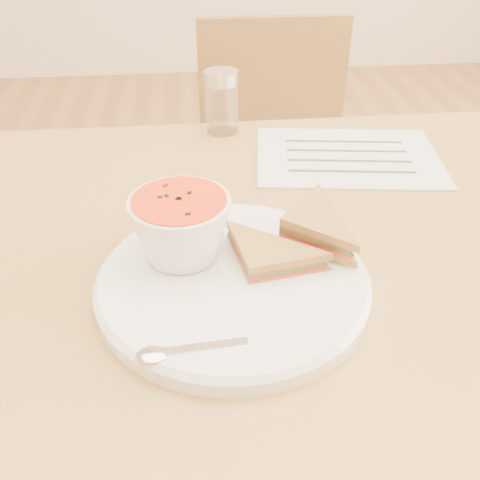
{
  "coord_description": "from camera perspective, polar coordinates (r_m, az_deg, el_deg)",
  "views": [
    {
      "loc": [
        -0.1,
        -0.55,
        1.13
      ],
      "look_at": [
        -0.06,
        -0.09,
        0.8
      ],
      "focal_mm": 40.0,
      "sensor_mm": 36.0,
      "label": 1
    }
  ],
  "objects": [
    {
      "name": "condiment_shaker",
      "position": [
        0.92,
        -1.97,
        14.49
      ],
      "size": [
        0.07,
        0.07,
        0.1
      ],
      "primitive_type": null,
      "rotation": [
        0.0,
        0.0,
        0.28
      ],
      "color": "silver",
      "rests_on": "dining_table"
    },
    {
      "name": "sandwich_half_a",
      "position": [
        0.55,
        0.96,
        -4.18
      ],
      "size": [
        0.11,
        0.11,
        0.03
      ],
      "primitive_type": null,
      "rotation": [
        0.0,
        0.0,
        0.17
      ],
      "color": "#B3833F",
      "rests_on": "plate"
    },
    {
      "name": "sandwich_half_b",
      "position": [
        0.6,
        4.2,
        1.12
      ],
      "size": [
        0.13,
        0.13,
        0.03
      ],
      "primitive_type": null,
      "rotation": [
        0.0,
        0.0,
        -0.7
      ],
      "color": "#B3833F",
      "rests_on": "plate"
    },
    {
      "name": "spoon",
      "position": [
        0.49,
        -3.75,
        -11.4
      ],
      "size": [
        0.16,
        0.05,
        0.01
      ],
      "primitive_type": null,
      "rotation": [
        0.0,
        0.0,
        0.1
      ],
      "color": "silver",
      "rests_on": "plate"
    },
    {
      "name": "plate",
      "position": [
        0.58,
        -0.78,
        -4.62
      ],
      "size": [
        0.37,
        0.37,
        0.02
      ],
      "primitive_type": null,
      "rotation": [
        0.0,
        0.0,
        -0.31
      ],
      "color": "white",
      "rests_on": "dining_table"
    },
    {
      "name": "dining_table",
      "position": [
        0.94,
        2.94,
        -18.32
      ],
      "size": [
        1.0,
        0.7,
        0.75
      ],
      "primitive_type": null,
      "color": "olive",
      "rests_on": "floor"
    },
    {
      "name": "paper_menu",
      "position": [
        0.86,
        11.41,
        8.71
      ],
      "size": [
        0.31,
        0.24,
        0.0
      ],
      "primitive_type": null,
      "rotation": [
        0.0,
        0.0,
        -0.14
      ],
      "color": "silver",
      "rests_on": "dining_table"
    },
    {
      "name": "chair_far",
      "position": [
        1.36,
        4.16,
        3.66
      ],
      "size": [
        0.37,
        0.37,
        0.84
      ],
      "primitive_type": null,
      "rotation": [
        0.0,
        0.0,
        3.14
      ],
      "color": "brown",
      "rests_on": "floor"
    },
    {
      "name": "soup_bowl",
      "position": [
        0.58,
        -6.28,
        1.01
      ],
      "size": [
        0.13,
        0.13,
        0.08
      ],
      "primitive_type": null,
      "rotation": [
        0.0,
        0.0,
        0.19
      ],
      "color": "white",
      "rests_on": "plate"
    }
  ]
}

